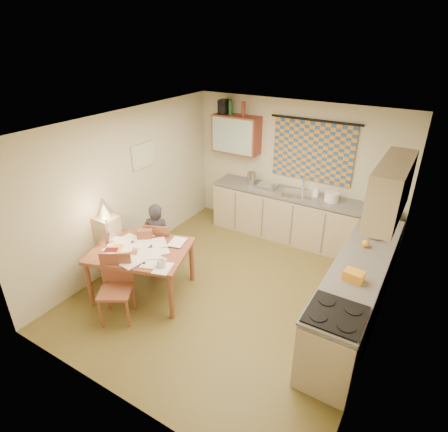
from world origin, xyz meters
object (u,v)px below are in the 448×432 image
Objects in this scene: counter_back at (298,218)px; dining_table at (143,271)px; chair_far at (162,256)px; counter_right at (356,292)px; stove at (330,347)px; person at (157,239)px; shelf_stand at (110,247)px.

counter_back reaches higher than dining_table.
chair_far reaches higher than dining_table.
counter_right is 1.15m from stove.
stove reaches higher than counter_back.
person is 0.74m from shelf_stand.
shelf_stand is at bearing -164.71° from counter_right.
counter_back is 3.01m from dining_table.
person is at bearing -170.49° from counter_right.
counter_back is 3.16m from stove.
counter_right reaches higher than chair_far.
counter_right is 1.86× the size of dining_table.
person reaches higher than dining_table.
counter_back is at bearing 51.52° from shelf_stand.
chair_far is (-2.94, 0.70, -0.19)m from stove.
shelf_stand is at bearing -128.48° from counter_back.
dining_table is at bearing 80.31° from chair_far.
shelf_stand reaches higher than counter_right.
dining_table is 1.74× the size of chair_far.
counter_right is 3.24× the size of chair_far.
counter_right reaches higher than dining_table.
counter_back is 3.50× the size of stove.
person reaches higher than counter_right.
dining_table is (-1.37, -2.68, -0.07)m from counter_back.
counter_back is at bearing 131.49° from counter_right.
counter_right is at bearing -48.51° from counter_back.
stove is 3.03m from chair_far.
counter_back is 3.35m from shelf_stand.
dining_table is (-2.83, -1.03, -0.07)m from counter_right.
counter_right is 2.80× the size of shelf_stand.
shelf_stand is (-2.08, -2.62, 0.08)m from counter_back.
chair_far is (-0.11, 0.58, -0.10)m from dining_table.
shelf_stand is (-0.57, -0.47, -0.08)m from person.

